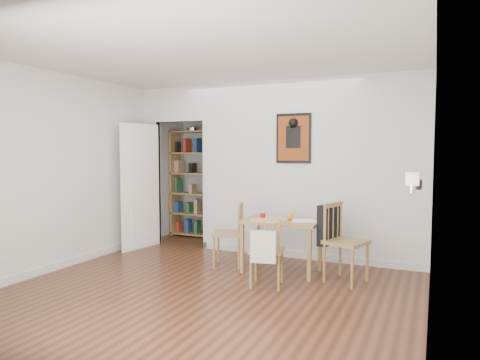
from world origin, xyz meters
The scene contains 15 objects.
ground centered at (0.00, 0.00, 0.00)m, with size 5.20×5.20×0.00m, color #5A311D.
room_shell centered at (0.10, 1.34, 1.30)m, with size 5.20×5.20×5.20m.
dining_table centered at (0.48, 0.59, 0.60)m, with size 1.00×0.63×0.68m.
chair_left centered at (-0.27, 0.56, 0.43)m, with size 0.54×0.54×0.87m.
chair_right centered at (1.31, 0.50, 0.49)m, with size 0.65×0.60×0.95m.
chair_front centered at (0.52, -0.04, 0.42)m, with size 0.49×0.53×0.82m.
bookshelf centered at (-1.78, 2.15, 0.97)m, with size 0.82×0.33×1.96m.
fireplace centered at (2.16, 0.25, 0.62)m, with size 0.45×1.25×1.16m.
red_glass centered at (0.27, 0.47, 0.72)m, with size 0.07×0.07×0.09m, color maroon.
orange_fruit centered at (0.58, 0.64, 0.72)m, with size 0.09×0.09×0.09m, color orange.
placemat centered at (0.36, 0.69, 0.68)m, with size 0.42×0.31×0.00m, color beige.
notebook centered at (0.77, 0.62, 0.69)m, with size 0.31×0.22×0.02m, color white.
mantel_lamp centered at (2.07, -0.08, 1.28)m, with size 0.13×0.13×0.20m.
ceramic_jar_a centered at (2.10, 0.33, 1.21)m, with size 0.09×0.09×0.11m, color black.
ceramic_jar_b centered at (2.11, 0.52, 1.21)m, with size 0.07×0.07×0.09m, color black.
Camera 1 is at (2.27, -4.61, 1.58)m, focal length 32.00 mm.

